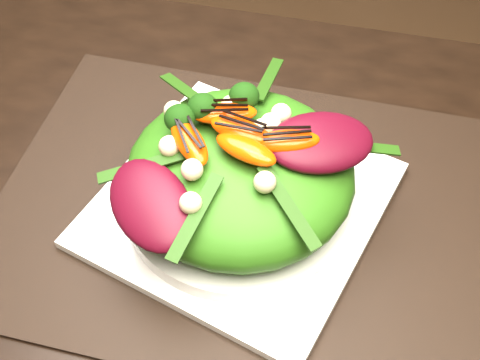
% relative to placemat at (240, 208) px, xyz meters
% --- Properties ---
extents(placemat, '(0.46, 0.35, 0.00)m').
position_rel_placemat_xyz_m(placemat, '(0.00, 0.00, 0.00)').
color(placemat, black).
rests_on(placemat, dining_table).
extents(plate_base, '(0.30, 0.30, 0.01)m').
position_rel_placemat_xyz_m(plate_base, '(0.00, 0.00, 0.01)').
color(plate_base, white).
rests_on(plate_base, placemat).
extents(salad_bowl, '(0.28, 0.28, 0.02)m').
position_rel_placemat_xyz_m(salad_bowl, '(0.00, 0.00, 0.02)').
color(salad_bowl, silver).
rests_on(salad_bowl, plate_base).
extents(lettuce_mound, '(0.22, 0.22, 0.07)m').
position_rel_placemat_xyz_m(lettuce_mound, '(0.00, 0.00, 0.05)').
color(lettuce_mound, '#316713').
rests_on(lettuce_mound, salad_bowl).
extents(radicchio_leaf, '(0.11, 0.10, 0.02)m').
position_rel_placemat_xyz_m(radicchio_leaf, '(0.07, 0.02, 0.09)').
color(radicchio_leaf, '#3E0612').
rests_on(radicchio_leaf, lettuce_mound).
extents(orange_segment, '(0.06, 0.02, 0.01)m').
position_rel_placemat_xyz_m(orange_segment, '(-0.01, 0.03, 0.10)').
color(orange_segment, '#F43C04').
rests_on(orange_segment, lettuce_mound).
extents(broccoli_floret, '(0.05, 0.05, 0.04)m').
position_rel_placemat_xyz_m(broccoli_floret, '(-0.05, 0.03, 0.10)').
color(broccoli_floret, '#0A370A').
rests_on(broccoli_floret, lettuce_mound).
extents(macadamia_nut, '(0.02, 0.02, 0.02)m').
position_rel_placemat_xyz_m(macadamia_nut, '(0.04, -0.05, 0.09)').
color(macadamia_nut, beige).
rests_on(macadamia_nut, lettuce_mound).
extents(balsamic_drizzle, '(0.04, 0.00, 0.00)m').
position_rel_placemat_xyz_m(balsamic_drizzle, '(-0.01, 0.03, 0.10)').
color(balsamic_drizzle, black).
rests_on(balsamic_drizzle, orange_segment).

